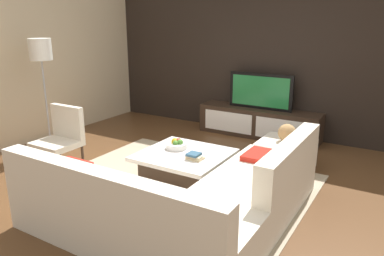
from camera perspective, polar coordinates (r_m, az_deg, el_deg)
name	(u,v)px	position (r m, az deg, el deg)	size (l,w,h in m)	color
ground_plane	(187,185)	(4.73, -0.78, -8.75)	(14.00, 14.00, 0.00)	brown
feature_wall_back	(269,55)	(6.75, 11.60, 10.86)	(6.40, 0.12, 2.80)	black
side_wall_left	(25,58)	(6.71, -24.09, 9.76)	(0.12, 5.20, 2.80)	beige
area_rug	(180,183)	(4.78, -1.81, -8.43)	(3.12, 2.42, 0.01)	tan
media_console	(259,123)	(6.68, 10.15, 0.82)	(2.13, 0.49, 0.50)	#332319
television	(261,91)	(6.55, 10.40, 5.53)	(1.13, 0.06, 0.61)	black
sectional_couch	(187,202)	(3.72, -0.80, -11.18)	(2.36, 2.44, 0.83)	beige
coffee_table	(184,166)	(4.77, -1.18, -5.86)	(1.06, 1.01, 0.38)	#332319
accent_chair_near	(62,134)	(5.39, -19.25, -0.93)	(0.56, 0.51, 0.87)	#332319
floor_lamp	(41,56)	(6.14, -22.01, 10.11)	(0.33, 0.33, 1.73)	#A5A5AA
ottoman	(285,155)	(5.31, 14.04, -4.05)	(0.70, 0.70, 0.40)	beige
fruit_bowl	(177,145)	(4.87, -2.33, -2.55)	(0.28, 0.28, 0.13)	silver
decorative_ball	(287,133)	(5.21, 14.28, -0.73)	(0.24, 0.24, 0.24)	#AD8451
book_stack	(194,156)	(4.49, 0.37, -4.36)	(0.20, 0.16, 0.08)	#CCB78C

